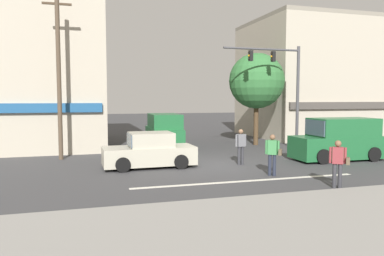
{
  "coord_description": "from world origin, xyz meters",
  "views": [
    {
      "loc": [
        -5.97,
        -16.25,
        3.11
      ],
      "look_at": [
        -0.64,
        2.0,
        1.6
      ],
      "focal_mm": 35.0,
      "sensor_mm": 36.0,
      "label": 1
    }
  ],
  "objects": [
    {
      "name": "traffic_light_mast",
      "position": [
        5.49,
        3.63,
        4.18
      ],
      "size": [
        4.89,
        0.25,
        6.2
      ],
      "color": "#47474C",
      "rests_on": "ground"
    },
    {
      "name": "pedestrian_foreground_with_bag",
      "position": [
        2.45,
        -5.42,
        0.95
      ],
      "size": [
        0.61,
        0.55,
        1.67
      ],
      "color": "#333338",
      "rests_on": "ground"
    },
    {
      "name": "pedestrian_mid_crossing",
      "position": [
        1.31,
        -2.89,
        0.95
      ],
      "size": [
        0.61,
        0.56,
        1.67
      ],
      "color": "#232838",
      "rests_on": "ground"
    },
    {
      "name": "ground_plane",
      "position": [
        0.0,
        0.0,
        0.0
      ],
      "size": [
        120.0,
        120.0,
        0.0
      ],
      "primitive_type": "plane",
      "color": "#3D3D3F"
    },
    {
      "name": "street_tree",
      "position": [
        5.11,
        6.43,
        4.24
      ],
      "size": [
        3.66,
        3.66,
        6.09
      ],
      "color": "#4C3823",
      "rests_on": "ground"
    },
    {
      "name": "van_approaching_near",
      "position": [
        6.44,
        -0.31,
        1.01
      ],
      "size": [
        4.65,
        2.13,
        2.11
      ],
      "color": "#1E6033",
      "rests_on": "ground"
    },
    {
      "name": "lane_marking_stripe",
      "position": [
        0.0,
        -3.5,
        0.0
      ],
      "size": [
        9.0,
        0.24,
        0.01
      ],
      "primitive_type": "cube",
      "color": "silver",
      "rests_on": "ground"
    },
    {
      "name": "building_right_corner",
      "position": [
        13.6,
        10.99,
        4.69
      ],
      "size": [
        12.52,
        9.0,
        9.38
      ],
      "color": "#B7AD99",
      "rests_on": "ground"
    },
    {
      "name": "sedan_crossing_leftbound",
      "position": [
        -3.12,
        0.35,
        0.71
      ],
      "size": [
        4.13,
        1.93,
        1.58
      ],
      "color": "#B7B29E",
      "rests_on": "ground"
    },
    {
      "name": "utility_pole_far_right",
      "position": [
        8.5,
        7.05,
        4.14
      ],
      "size": [
        1.4,
        0.22,
        7.97
      ],
      "color": "brown",
      "rests_on": "ground"
    },
    {
      "name": "van_crossing_center",
      "position": [
        -0.95,
        7.35,
        1.01
      ],
      "size": [
        2.19,
        4.67,
        2.11
      ],
      "color": "#1E6033",
      "rests_on": "ground"
    },
    {
      "name": "building_left_block",
      "position": [
        -10.2,
        10.61,
        4.89
      ],
      "size": [
        11.1,
        11.09,
        9.79
      ],
      "color": "#B7AD99",
      "rests_on": "ground"
    },
    {
      "name": "sidewalk_curb",
      "position": [
        0.0,
        -8.5,
        0.08
      ],
      "size": [
        40.0,
        5.0,
        0.16
      ],
      "primitive_type": "cube",
      "color": "gray",
      "rests_on": "ground"
    },
    {
      "name": "pedestrian_far_side",
      "position": [
        1.1,
        -0.2,
        0.95
      ],
      "size": [
        0.57,
        0.26,
        1.67
      ],
      "color": "#333338",
      "rests_on": "ground"
    },
    {
      "name": "utility_pole_near_left",
      "position": [
        -7.09,
        3.78,
        4.24
      ],
      "size": [
        1.4,
        0.22,
        8.18
      ],
      "color": "brown",
      "rests_on": "ground"
    }
  ]
}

